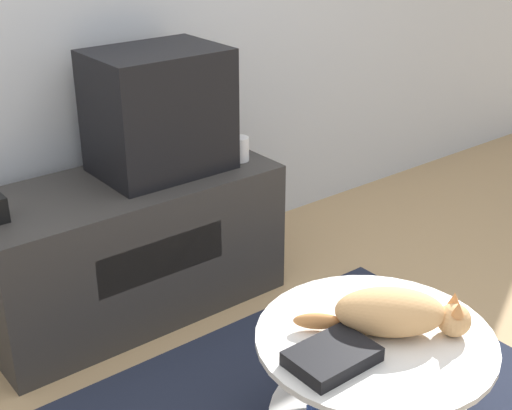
% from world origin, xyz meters
% --- Properties ---
extents(tv_stand, '(1.19, 0.51, 0.56)m').
position_xyz_m(tv_stand, '(-0.06, 1.10, 0.28)').
color(tv_stand, '#33302D').
rests_on(tv_stand, ground_plane).
extents(tv, '(0.50, 0.37, 0.48)m').
position_xyz_m(tv, '(0.13, 1.12, 0.80)').
color(tv, black).
rests_on(tv, tv_stand).
extents(mug, '(0.07, 0.07, 0.10)m').
position_xyz_m(mug, '(0.43, 1.01, 0.61)').
color(mug, white).
rests_on(mug, tv_stand).
extents(coffee_table, '(0.68, 0.68, 0.42)m').
position_xyz_m(coffee_table, '(0.08, -0.08, 0.29)').
color(coffee_table, '#B2B2B7').
rests_on(coffee_table, rug).
extents(dvd_box, '(0.23, 0.16, 0.04)m').
position_xyz_m(dvd_box, '(-0.10, -0.09, 0.46)').
color(dvd_box, black).
rests_on(dvd_box, coffee_table).
extents(cat, '(0.40, 0.36, 0.14)m').
position_xyz_m(cat, '(0.13, -0.10, 0.50)').
color(cat, tan).
rests_on(cat, coffee_table).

